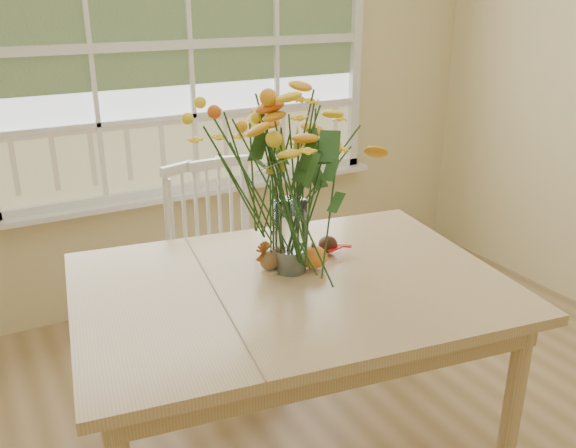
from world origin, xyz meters
TOP-DOWN VIEW (x-y plane):
  - wall_back at (0.00, 2.25)m, footprint 4.00×0.02m
  - window at (0.00, 2.21)m, footprint 2.42×0.12m
  - dining_table at (-0.25, 0.60)m, footprint 1.70×1.33m
  - windsor_chair at (-0.18, 1.49)m, footprint 0.49×0.46m
  - flower_vase at (-0.21, 0.69)m, footprint 0.58×0.58m
  - pumpkin at (-0.12, 0.66)m, footprint 0.11×0.11m
  - turkey_figurine at (-0.28, 0.71)m, footprint 0.11×0.09m
  - dark_gourd at (0.00, 0.75)m, footprint 0.13×0.10m

SIDE VIEW (x-z plane):
  - windsor_chair at x=-0.18m, z-range 0.06..1.09m
  - dining_table at x=-0.25m, z-range 0.32..1.15m
  - dark_gourd at x=0.00m, z-range 0.83..0.90m
  - pumpkin at x=-0.12m, z-range 0.83..0.92m
  - turkey_figurine at x=-0.28m, z-range 0.82..0.94m
  - flower_vase at x=-0.21m, z-range 0.90..1.60m
  - wall_back at x=0.00m, z-range 0.00..2.70m
  - window at x=0.00m, z-range 0.66..2.40m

